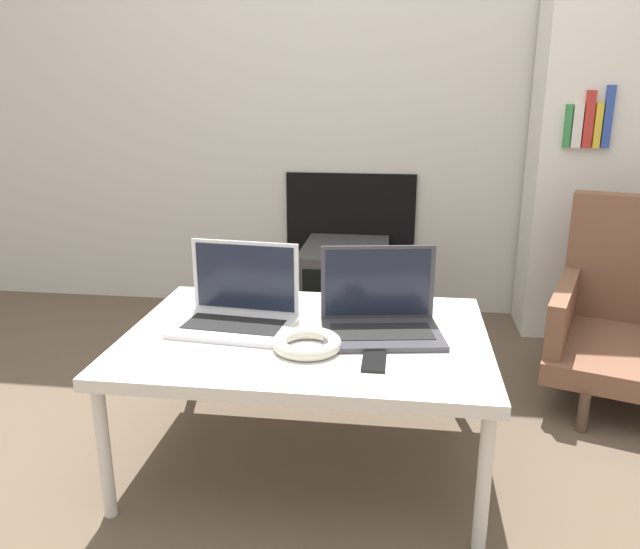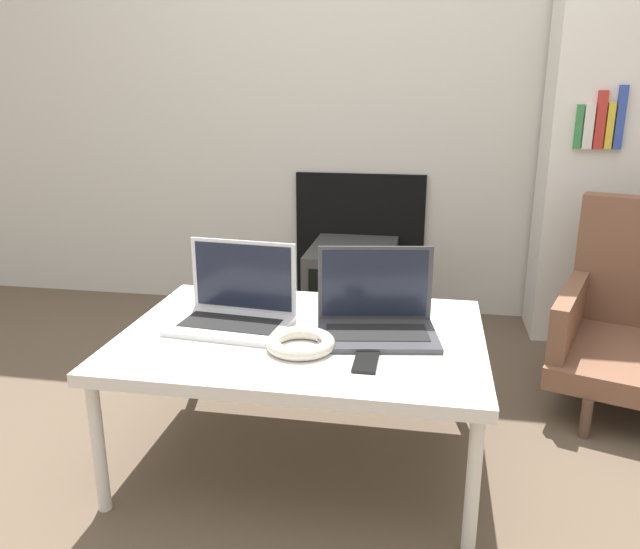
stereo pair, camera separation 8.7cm
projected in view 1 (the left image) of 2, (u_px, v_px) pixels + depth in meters
The scene contains 10 objects.
ground_plane at pixel (293, 511), 1.72m from camera, with size 14.00×14.00×0.00m, color brown.
wall_back at pixel (352, 52), 3.00m from camera, with size 7.00×0.08×2.60m.
table at pixel (307, 343), 1.86m from camera, with size 1.06×0.77×0.42m.
laptop_left at pixel (238, 308), 1.90m from camera, with size 0.37×0.27×0.25m.
laptop_right at pixel (380, 314), 1.85m from camera, with size 0.38×0.29×0.25m.
headphones at pixel (307, 343), 1.73m from camera, with size 0.19×0.19×0.04m.
phone at pixel (374, 361), 1.65m from camera, with size 0.06×0.13×0.01m.
tv at pixel (345, 286), 3.02m from camera, with size 0.40×0.52×0.40m.
armchair at pixel (635, 309), 2.37m from camera, with size 0.74×0.81×0.72m.
bookshelf at pixel (613, 163), 2.80m from camera, with size 0.71×0.32×1.60m.
Camera 1 is at (0.27, -1.44, 1.12)m, focal length 35.00 mm.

